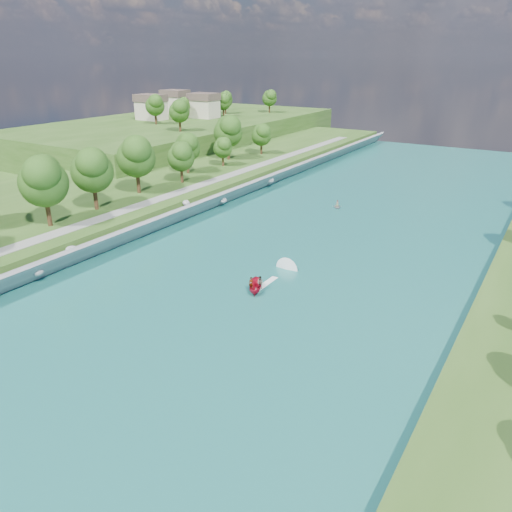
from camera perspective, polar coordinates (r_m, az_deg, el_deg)
The scene contains 11 objects.
ground at distance 62.42m, azimuth -5.22°, elevation -6.56°, with size 260.00×260.00×0.00m, color #2D5119.
river_water at distance 77.66m, azimuth 3.61°, elevation -0.52°, with size 55.00×240.00×0.10m, color #185E55.
berm_west at distance 108.57m, azimuth -20.38°, elevation 5.67°, with size 45.00×240.00×3.50m, color #2D5119.
ridge_west at distance 182.40m, azimuth -8.37°, elevation 13.82°, with size 60.00×120.00×9.00m, color #2D5119.
riprap_bank at distance 90.85m, azimuth -11.08°, elevation 3.66°, with size 4.58×236.00×4.19m.
riverside_path at distance 95.25m, azimuth -13.88°, elevation 5.39°, with size 3.00×200.00×0.10m, color gray.
ridge_houses at distance 189.16m, azimuth -9.02°, elevation 16.76°, with size 29.50×29.50×8.40m.
trees_west at distance 93.43m, azimuth -21.74°, elevation 8.10°, with size 18.84×148.24×13.91m.
trees_ridge at distance 178.10m, azimuth -5.69°, elevation 16.83°, with size 24.53×63.96×10.87m.
motorboat at distance 68.32m, azimuth 0.59°, elevation -3.07°, with size 3.60×18.97×2.15m.
raft at distance 105.95m, azimuth 9.26°, elevation 5.66°, with size 2.86×3.18×1.55m.
Camera 1 is at (33.54, -43.44, 29.74)m, focal length 35.00 mm.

